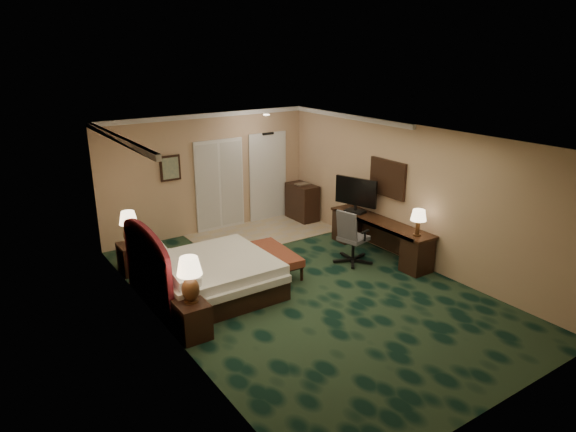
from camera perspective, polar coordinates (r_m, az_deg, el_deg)
floor at (r=9.12m, az=1.92°, el=-8.22°), size 5.00×7.50×0.00m
ceiling at (r=8.27m, az=2.12°, el=8.75°), size 5.00×7.50×0.00m
wall_back at (r=11.72m, az=-8.84°, el=4.68°), size 5.00×0.00×2.70m
wall_front at (r=6.22m, az=23.04°, el=-9.28°), size 5.00×0.00×2.70m
wall_left at (r=7.49m, az=-13.67°, el=-3.55°), size 0.00×7.50×2.70m
wall_right at (r=10.21m, az=13.45°, el=2.35°), size 0.00×7.50×2.70m
crown_molding at (r=8.28m, az=2.12°, el=8.41°), size 5.00×7.50×0.10m
tile_patch at (r=11.80m, az=-2.79°, el=-1.85°), size 3.20×1.70×0.01m
headboard at (r=8.64m, az=-15.36°, el=-5.37°), size 0.12×2.00×1.40m
entry_door at (r=12.49m, az=-2.28°, el=4.31°), size 1.02×0.06×2.18m
closet_doors at (r=11.87m, az=-7.60°, el=3.41°), size 1.20×0.06×2.10m
wall_art at (r=11.29m, az=-12.95°, el=5.21°), size 0.45×0.06×0.55m
wall_mirror at (r=10.53m, az=11.00°, el=4.13°), size 0.05×0.95×0.75m
bed at (r=8.94m, az=-8.38°, el=-6.77°), size 1.98×1.84×0.63m
nightstand_near at (r=7.78m, az=-10.58°, el=-11.29°), size 0.44×0.50×0.55m
nightstand_far at (r=10.13m, az=-16.91°, el=-4.50°), size 0.45×0.52×0.56m
lamp_near at (r=7.54m, az=-10.84°, el=-6.98°), size 0.47×0.47×0.69m
lamp_far at (r=9.94m, az=-17.24°, el=-1.26°), size 0.36×0.36×0.64m
bed_bench at (r=9.72m, az=-1.26°, el=-5.02°), size 0.55×1.35×0.45m
desk at (r=10.63m, az=10.13°, el=-2.39°), size 0.54×2.53×0.73m
tv at (r=10.86m, az=7.54°, el=2.30°), size 0.38×0.94×0.75m
desk_lamp at (r=9.76m, az=14.25°, el=-0.71°), size 0.30×0.30×0.51m
desk_chair at (r=10.12m, az=7.31°, el=-2.19°), size 0.77×0.74×1.11m
minibar at (r=12.59m, az=1.59°, el=1.57°), size 0.47×0.84×0.88m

